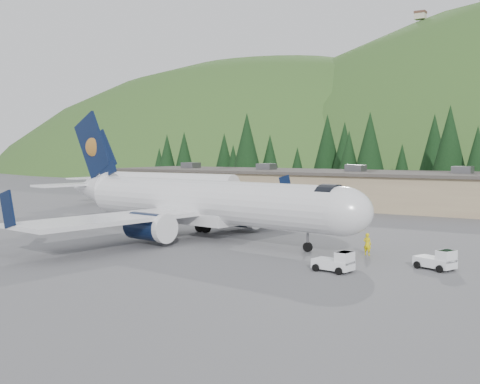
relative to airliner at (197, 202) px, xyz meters
name	(u,v)px	position (x,y,z in m)	size (l,w,h in m)	color
ground	(206,238)	(1.10, -0.16, -3.35)	(600.00, 600.00, 0.00)	#57575C
airliner	(197,202)	(0.00, 0.00, 0.00)	(37.93, 35.73, 12.59)	white
second_airliner	(153,184)	(-23.83, 21.84, -0.03)	(27.50, 11.00, 10.05)	white
baggage_tug_a	(336,263)	(17.51, -8.12, -2.71)	(2.88, 1.97, 1.45)	white
baggage_tug_b	(438,261)	(23.18, -3.76, -2.70)	(3.03, 2.38, 1.45)	white
terminal_building	(324,187)	(-3.91, 37.84, -0.73)	(71.00, 17.00, 6.10)	#9E8666
ramp_worker	(367,244)	(17.01, -0.77, -2.48)	(0.64, 0.42, 1.76)	yellow
tree_line	(401,153)	(0.59, 61.03, 4.35)	(112.67, 19.29, 14.42)	black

